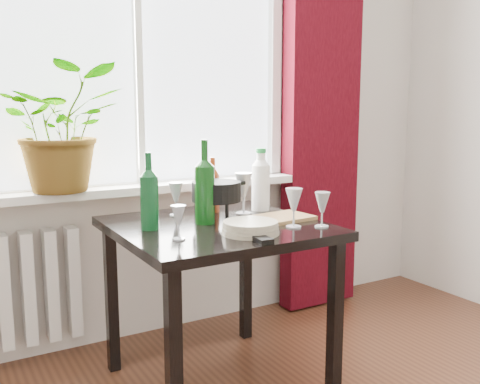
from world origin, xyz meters
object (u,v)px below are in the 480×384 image
wine_bottle_left (149,190)px  wineglass_back_center (244,193)px  table (217,244)px  plate_stack (250,228)px  tv_remote (257,237)px  cleaning_bottle (261,179)px  wineglass_front_left (179,222)px  fondue_pot (216,200)px  wineglass_far_right (322,209)px  potted_plant (63,128)px  wineglass_back_left (176,199)px  cutting_board (278,218)px  wine_bottle_right (205,181)px  wineglass_front_right (294,208)px  bottle_amber (213,184)px

wine_bottle_left → wineglass_back_center: wine_bottle_left is taller
table → plate_stack: (0.03, -0.23, 0.12)m
wineglass_back_center → tv_remote: size_ratio=1.13×
cleaning_bottle → wineglass_front_left: 0.68m
fondue_pot → wineglass_far_right: bearing=-29.8°
wineglass_far_right → potted_plant: bearing=135.3°
potted_plant → wine_bottle_left: 0.61m
wine_bottle_left → plate_stack: size_ratio=1.40×
wineglass_back_left → cutting_board: bearing=-42.2°
wineglass_far_right → wineglass_back_left: (-0.43, 0.53, 0.00)m
wineglass_far_right → cutting_board: wineglass_far_right is taller
wine_bottle_right → wineglass_back_center: 0.28m
wineglass_back_center → fondue_pot: (-0.16, -0.04, -0.02)m
plate_stack → cutting_board: bearing=33.6°
wineglass_front_right → wineglass_front_left: wineglass_front_right is taller
wine_bottle_left → wine_bottle_right: bearing=-2.5°
wineglass_back_center → wineglass_far_right: bearing=-70.9°
wineglass_far_right → wineglass_front_left: wineglass_far_right is taller
wineglass_front_right → wineglass_back_center: size_ratio=0.84×
fondue_pot → wine_bottle_left: bearing=-152.5°
wineglass_front_right → wineglass_front_left: bearing=174.5°
plate_stack → fondue_pot: size_ratio=0.92×
wineglass_back_left → tv_remote: bearing=-81.6°
wine_bottle_left → tv_remote: (0.29, -0.37, -0.15)m
potted_plant → fondue_pot: size_ratio=2.35×
tv_remote → wineglass_front_right: bearing=27.5°
table → cutting_board: size_ratio=2.83×
plate_stack → tv_remote: bearing=-105.9°
fondue_pot → cutting_board: (0.23, -0.16, -0.08)m
wineglass_far_right → cutting_board: size_ratio=0.51×
cleaning_bottle → cutting_board: bearing=-104.0°
bottle_amber → tv_remote: bearing=-100.5°
bottle_amber → wineglass_back_center: (0.10, -0.12, -0.03)m
wine_bottle_right → wineglass_front_right: 0.40m
wineglass_front_left → table: bearing=35.0°
cutting_board → wineglass_far_right: bearing=-69.3°
wineglass_back_left → wineglass_front_left: 0.46m
wineglass_far_right → fondue_pot: 0.48m
cleaning_bottle → wineglass_back_left: 0.43m
wineglass_front_right → wineglass_far_right: size_ratio=1.11×
bottle_amber → wineglass_front_left: bottle_amber is taller
table → wineglass_back_center: 0.31m
table → plate_stack: plate_stack is taller
wineglass_back_center → fondue_pot: wineglass_back_center is taller
wine_bottle_right → wineglass_back_left: (-0.04, 0.21, -0.11)m
table → potted_plant: potted_plant is taller
cleaning_bottle → wineglass_far_right: bearing=-87.5°
wine_bottle_right → tv_remote: (0.04, -0.36, -0.18)m
fondue_pot → cleaning_bottle: bearing=36.2°
wineglass_far_right → table: bearing=141.0°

